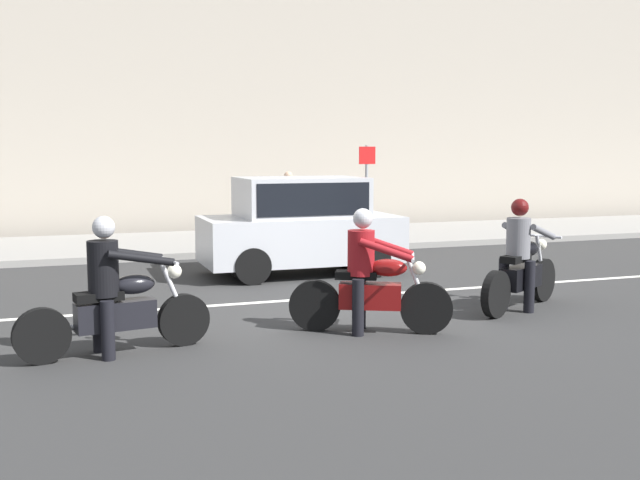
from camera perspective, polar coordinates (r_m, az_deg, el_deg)
name	(u,v)px	position (r m, az deg, el deg)	size (l,w,h in m)	color
ground_plane	(337,310)	(10.92, 1.32, -5.32)	(80.00, 80.00, 0.00)	#2D2D2D
sidewalk_slab	(221,242)	(18.51, -7.47, -0.16)	(40.00, 4.40, 0.14)	gray
building_facade	(193,35)	(21.95, -9.60, 15.06)	(40.00, 1.40, 10.97)	#A89E8E
lane_marking_stripe	(332,297)	(11.83, 0.91, -4.36)	(18.00, 0.14, 0.01)	silver
motorcycle_with_rider_black_leather	(114,299)	(8.79, -15.31, -4.29)	(2.20, 0.77, 1.58)	black
motorcycle_with_rider_gray	(521,264)	(11.26, 14.93, -1.79)	(1.93, 1.20, 1.61)	black
motorcycle_with_rider_crimson	(369,282)	(9.52, 3.74, -3.19)	(1.91, 1.06, 1.57)	black
parked_hatchback_silver	(301,224)	(13.95, -1.48, 1.18)	(3.63, 1.76, 1.80)	#B2B5BA
street_sign_post	(367,180)	(19.21, 3.55, 4.51)	(0.44, 0.08, 2.28)	gray
pedestrian_bystander	(288,199)	(18.60, -2.40, 3.10)	(0.34, 0.34, 1.64)	black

